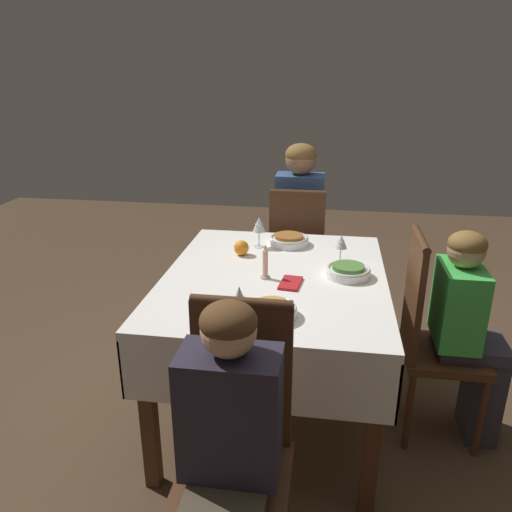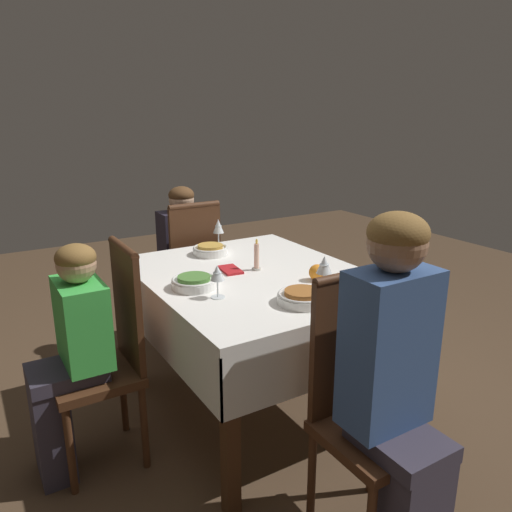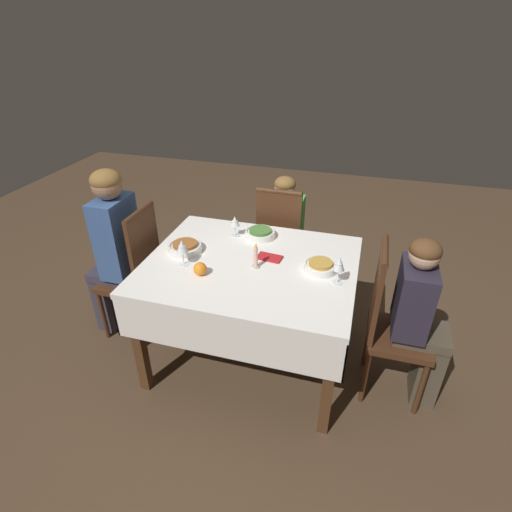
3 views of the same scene
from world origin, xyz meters
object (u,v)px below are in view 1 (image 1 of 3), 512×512
chair_east (237,438)px  person_adult_denim (299,226)px  wine_glass_east (239,298)px  wine_glass_north (341,243)px  napkin_red_folded (290,283)px  bowl_east (272,310)px  chair_west (297,258)px  orange_fruit (241,248)px  person_child_dark (227,460)px  chair_north (430,333)px  dining_table (275,294)px  bowl_north (348,271)px  person_child_green (468,329)px  wine_glass_west (259,226)px  bowl_west (289,240)px  candle_centerpiece (265,265)px

chair_east → person_adult_denim: size_ratio=0.80×
wine_glass_east → wine_glass_north: size_ratio=1.16×
chair_east → napkin_red_folded: chair_east is taller
bowl_east → chair_west: bearing=179.5°
orange_fruit → wine_glass_east: bearing=9.7°
person_child_dark → wine_glass_north: 1.27m
chair_north → person_child_dark: 1.23m
dining_table → bowl_north: bowl_north is taller
chair_east → wine_glass_north: 1.14m
chair_north → person_child_green: 0.17m
chair_west → bowl_east: size_ratio=5.14×
orange_fruit → wine_glass_west: bearing=152.6°
bowl_west → bowl_north: 0.51m
dining_table → chair_north: chair_north is taller
chair_east → chair_north: bearing=47.6°
wine_glass_west → bowl_east: size_ratio=0.85×
chair_west → person_adult_denim: 0.22m
person_child_green → napkin_red_folded: 0.84m
dining_table → napkin_red_folded: napkin_red_folded is taller
chair_north → bowl_east: 0.83m
chair_west → dining_table: bearing=86.8°
bowl_east → candle_centerpiece: size_ratio=1.20×
wine_glass_east → napkin_red_folded: size_ratio=1.06×
wine_glass_north → wine_glass_west: bearing=-112.5°
wine_glass_east → bowl_north: (-0.56, 0.41, -0.09)m
bowl_east → wine_glass_east: size_ratio=1.14×
wine_glass_east → wine_glass_west: bearing=-176.3°
person_adult_denim → napkin_red_folded: 1.09m
chair_east → bowl_north: chair_east is taller
person_child_dark → wine_glass_west: (-1.38, -0.11, 0.30)m
bowl_west → wine_glass_west: wine_glass_west is taller
chair_east → bowl_west: (-1.28, 0.05, 0.26)m
person_adult_denim → bowl_east: (1.41, -0.01, 0.09)m
chair_east → bowl_west: 1.31m
bowl_east → orange_fruit: (-0.65, -0.24, 0.01)m
candle_centerpiece → dining_table: bearing=138.5°
chair_north → candle_centerpiece: bearing=91.6°
bowl_west → wine_glass_north: bearing=49.0°
bowl_west → chair_east: bearing=-2.2°
wine_glass_north → orange_fruit: 0.51m
chair_north → orange_fruit: bearing=74.2°
dining_table → orange_fruit: orange_fruit is taller
chair_west → person_adult_denim: bearing=-90.0°
bowl_east → bowl_north: (-0.45, 0.30, -0.00)m
candle_centerpiece → napkin_red_folded: 0.14m
chair_west → chair_east: bearing=87.6°
bowl_east → bowl_north: same height
person_adult_denim → orange_fruit: person_adult_denim is taller
chair_east → wine_glass_east: 0.48m
person_child_dark → bowl_east: bearing=84.2°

